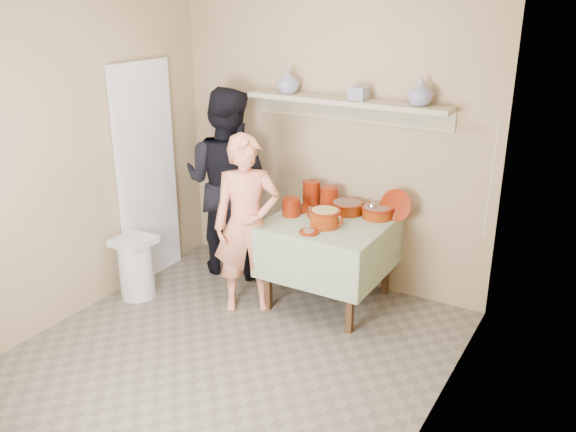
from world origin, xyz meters
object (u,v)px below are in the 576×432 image
Objects in this scene: serving_table at (330,233)px; trash_bin at (136,267)px; person_cook at (247,225)px; person_helper at (227,182)px; cazuela_rice at (325,217)px.

serving_table reaches higher than trash_bin.
person_helper is (-0.59, 0.55, 0.13)m from person_cook.
person_cook reaches higher than cazuela_rice.
person_cook is at bearing 128.43° from person_helper.
person_cook is 0.71m from serving_table.
serving_table is at bearing 99.83° from cazuela_rice.
person_helper is 1.17m from serving_table.
person_helper is 3.16× the size of trash_bin.
person_helper is 1.82× the size of serving_table.
person_cook is 1.12m from trash_bin.
person_helper reaches higher than serving_table.
person_cook is at bearing -142.08° from serving_table.
person_helper is at bearing 174.02° from serving_table.
trash_bin is at bearing -153.01° from serving_table.
trash_bin is (-0.96, -0.34, -0.47)m from person_cook.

